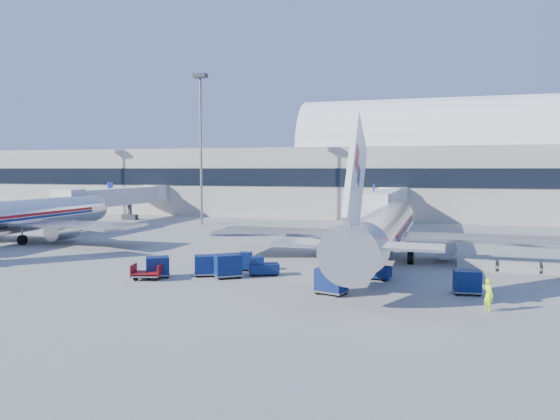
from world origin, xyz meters
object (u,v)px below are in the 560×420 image
(jetbridge_near, at_px, (386,201))
(tug_lead, at_px, (263,267))
(airliner_main, at_px, (382,229))
(cart_train_a, at_px, (228,265))
(airliner_mid, at_px, (9,217))
(barrier_mid, at_px, (519,267))
(jetbridge_mid, at_px, (122,197))
(tug_left, at_px, (246,261))
(barrier_near, at_px, (476,265))
(cart_train_b, at_px, (206,265))
(cart_train_c, at_px, (158,266))
(tug_right, at_px, (372,269))
(cart_solo_far, at_px, (467,282))
(cart_solo_near, at_px, (331,280))
(cart_open_red, at_px, (147,274))
(ramp_worker, at_px, (489,295))
(mast_west, at_px, (201,126))

(jetbridge_near, xyz_separation_m, tug_lead, (-5.89, -35.98, -3.23))
(airliner_main, bearing_deg, cart_train_a, -132.91)
(airliner_mid, xyz_separation_m, barrier_mid, (53.30, -2.51, -2.48))
(jetbridge_mid, height_order, tug_left, jetbridge_mid)
(barrier_mid, bearing_deg, barrier_near, 180.00)
(tug_lead, height_order, cart_train_a, cart_train_a)
(tug_lead, height_order, cart_train_b, cart_train_b)
(airliner_main, height_order, jetbridge_near, airliner_main)
(cart_train_a, bearing_deg, airliner_main, 9.92)
(cart_train_c, bearing_deg, tug_right, -17.07)
(cart_train_b, relative_size, cart_solo_far, 1.16)
(tug_lead, height_order, tug_right, tug_right)
(jetbridge_near, xyz_separation_m, tug_right, (2.60, -34.92, -3.17))
(tug_left, xyz_separation_m, cart_train_a, (-0.17, -3.67, 0.28))
(cart_train_a, bearing_deg, cart_train_c, 158.11)
(cart_solo_near, bearing_deg, cart_open_red, -166.25)
(cart_solo_near, xyz_separation_m, ramp_worker, (9.79, -1.58, 0.04))
(airliner_mid, relative_size, barrier_mid, 12.42)
(cart_open_red, bearing_deg, cart_train_c, 59.76)
(airliner_mid, xyz_separation_m, tug_left, (31.58, -7.72, -2.23))
(barrier_near, height_order, cart_solo_far, cart_solo_far)
(jetbridge_near, bearing_deg, barrier_mid, -64.56)
(airliner_mid, xyz_separation_m, cart_solo_far, (48.97, -11.87, -2.07))
(mast_west, xyz_separation_m, cart_open_red, (13.83, -39.35, -14.37))
(tug_right, relative_size, cart_solo_far, 1.38)
(tug_lead, distance_m, tug_right, 8.56)
(barrier_mid, bearing_deg, cart_train_a, -157.90)
(tug_lead, height_order, cart_solo_far, cart_solo_far)
(mast_west, relative_size, barrier_near, 7.53)
(airliner_mid, distance_m, tug_left, 32.59)
(cart_train_b, bearing_deg, mast_west, 89.43)
(jetbridge_mid, xyz_separation_m, cart_open_red, (28.23, -40.15, -3.51))
(barrier_near, relative_size, tug_lead, 1.14)
(tug_lead, bearing_deg, cart_open_red, -176.07)
(barrier_near, bearing_deg, tug_right, -141.91)
(airliner_main, xyz_separation_m, barrier_near, (8.00, -2.51, -2.48))
(airliner_main, bearing_deg, cart_train_c, -141.03)
(cart_train_b, bearing_deg, jetbridge_near, 48.90)
(tug_left, bearing_deg, jetbridge_mid, 37.18)
(airliner_main, relative_size, jetbridge_mid, 1.35)
(jetbridge_mid, xyz_separation_m, ramp_worker, (52.41, -42.41, -2.95))
(cart_train_b, xyz_separation_m, cart_solo_near, (10.71, -3.30, 0.07))
(jetbridge_mid, height_order, cart_train_b, jetbridge_mid)
(mast_west, relative_size, cart_solo_near, 9.64)
(cart_train_b, height_order, cart_solo_far, cart_train_b)
(mast_west, relative_size, tug_right, 8.30)
(cart_train_b, bearing_deg, tug_lead, -5.80)
(airliner_main, height_order, cart_train_c, airliner_main)
(airliner_main, bearing_deg, cart_solo_near, -97.00)
(cart_solo_far, bearing_deg, barrier_mid, 59.21)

